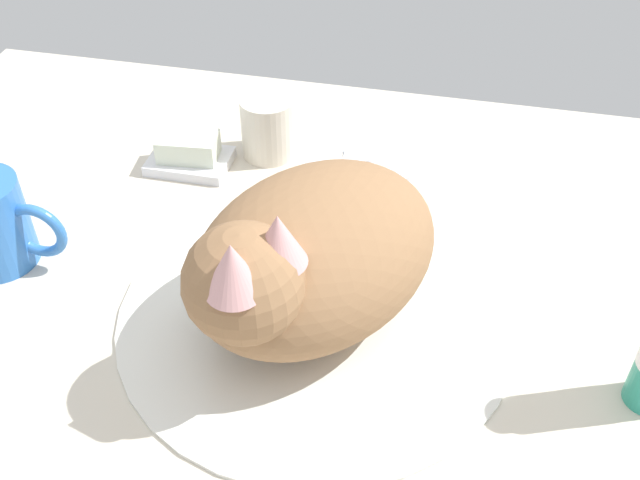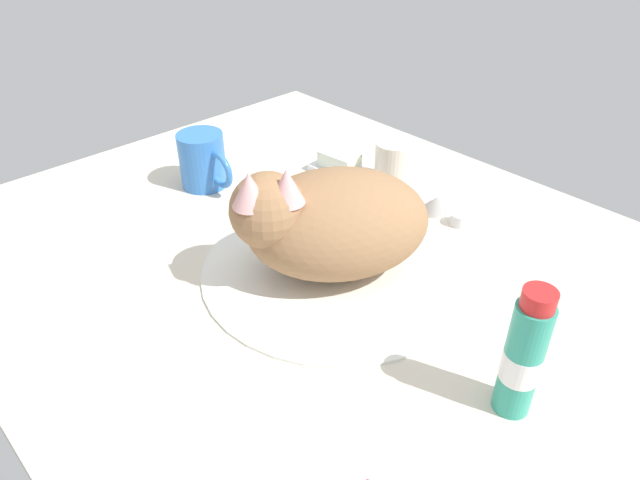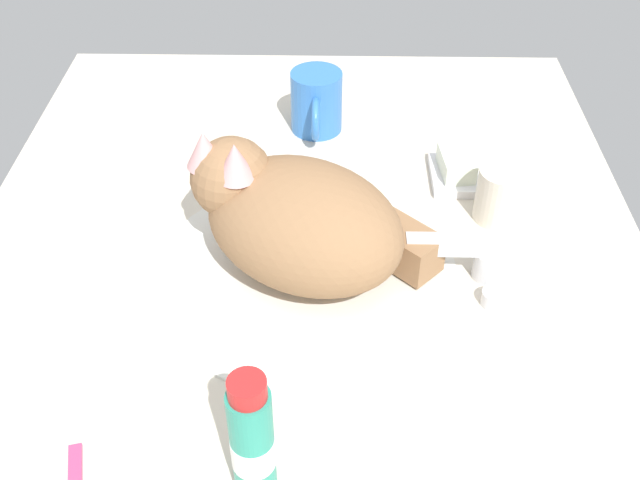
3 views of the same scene
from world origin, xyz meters
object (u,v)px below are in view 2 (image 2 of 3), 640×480
(cat, at_px, (328,220))
(rinse_cup, at_px, (393,163))
(coffee_mug, at_px, (203,161))
(toothpaste_bottle, at_px, (523,357))
(faucet, at_px, (429,202))
(soap_bar, at_px, (339,160))

(cat, relative_size, rinse_cup, 4.31)
(cat, distance_m, coffee_mug, 0.31)
(coffee_mug, bearing_deg, rinse_cup, 48.93)
(coffee_mug, bearing_deg, toothpaste_bottle, -3.78)
(faucet, height_order, coffee_mug, coffee_mug)
(coffee_mug, xyz_separation_m, toothpaste_bottle, (0.59, -0.04, 0.02))
(rinse_cup, distance_m, toothpaste_bottle, 0.48)
(faucet, height_order, rinse_cup, rinse_cup)
(cat, bearing_deg, coffee_mug, 177.20)
(cat, bearing_deg, toothpaste_bottle, -4.80)
(rinse_cup, height_order, toothpaste_bottle, toothpaste_bottle)
(faucet, height_order, toothpaste_bottle, toothpaste_bottle)
(soap_bar, bearing_deg, rinse_cup, 28.44)
(faucet, xyz_separation_m, soap_bar, (-0.19, 0.00, -0.00))
(rinse_cup, relative_size, toothpaste_bottle, 0.48)
(soap_bar, distance_m, toothpaste_bottle, 0.52)
(faucet, xyz_separation_m, coffee_mug, (-0.31, -0.19, 0.02))
(soap_bar, height_order, toothpaste_bottle, toothpaste_bottle)
(toothpaste_bottle, bearing_deg, faucet, 140.93)
(cat, xyz_separation_m, soap_bar, (-0.18, 0.20, -0.05))
(coffee_mug, relative_size, rinse_cup, 1.64)
(faucet, xyz_separation_m, cat, (-0.01, -0.20, 0.05))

